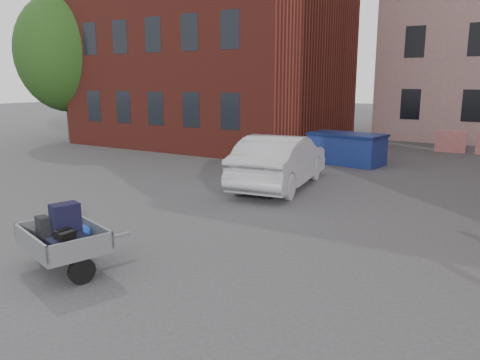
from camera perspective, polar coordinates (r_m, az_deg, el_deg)
The scene contains 7 objects.
ground at distance 10.30m, azimuth -1.63°, elevation -6.23°, with size 120.00×120.00×0.00m, color #38383A.
building_brick at distance 25.87m, azimuth -2.87°, elevation 20.38°, with size 12.00×10.00×14.00m, color #591E16.
far_building at distance 39.43m, azimuth -8.87°, elevation 12.99°, with size 6.00×6.00×8.00m, color maroon.
tree at distance 27.48m, azimuth -20.48°, elevation 15.34°, with size 5.28×5.28×8.30m.
trailer at distance 8.61m, azimuth -20.82°, elevation -6.50°, with size 1.86×1.97×1.20m.
dumpster at distance 18.96m, azimuth 12.84°, elevation 3.78°, with size 3.10×1.95×1.21m.
silver_car at distance 14.45m, azimuth 4.92°, elevation 2.34°, with size 1.71×4.92×1.62m, color #999A9F.
Camera 1 is at (5.34, -8.20, 3.22)m, focal length 35.00 mm.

